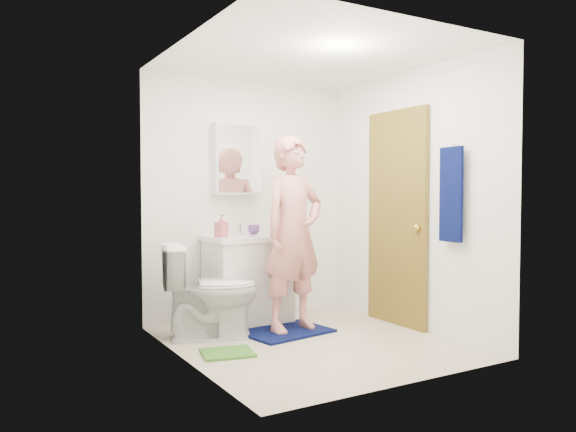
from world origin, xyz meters
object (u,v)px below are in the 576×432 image
object	(u,v)px
medicine_cabinet	(237,159)
soap_dispenser	(221,226)
vanity_cabinet	(248,282)
toilet	(210,290)
toothbrush_cup	(254,230)
towel	(451,194)
man	(293,233)

from	to	relation	value
medicine_cabinet	soap_dispenser	distance (m)	0.77
vanity_cabinet	toilet	xyz separation A→B (m)	(-0.53, -0.35, 0.02)
vanity_cabinet	toilet	distance (m)	0.64
toothbrush_cup	towel	bearing A→B (deg)	-57.26
medicine_cabinet	toilet	bearing A→B (deg)	-132.78
man	toilet	bearing A→B (deg)	156.55
vanity_cabinet	medicine_cabinet	distance (m)	1.22
vanity_cabinet	man	size ratio (longest dim) A/B	0.46
medicine_cabinet	soap_dispenser	xyz separation A→B (m)	(-0.30, -0.28, -0.64)
toothbrush_cup	toilet	bearing A→B (deg)	-144.03
towel	medicine_cabinet	bearing A→B (deg)	124.61
vanity_cabinet	man	bearing A→B (deg)	-69.11
toothbrush_cup	man	size ratio (longest dim) A/B	0.07
medicine_cabinet	soap_dispenser	world-z (taller)	medicine_cabinet
toilet	toothbrush_cup	size ratio (longest dim) A/B	7.14
toilet	man	distance (m)	0.90
medicine_cabinet	towel	bearing A→B (deg)	-55.39
vanity_cabinet	toothbrush_cup	size ratio (longest dim) A/B	6.85
medicine_cabinet	soap_dispenser	bearing A→B (deg)	-136.50
vanity_cabinet	towel	xyz separation A→B (m)	(1.18, -1.48, 0.85)
toilet	soap_dispenser	xyz separation A→B (m)	(0.23, 0.29, 0.54)
vanity_cabinet	soap_dispenser	size ratio (longest dim) A/B	3.79
towel	toilet	bearing A→B (deg)	146.42
towel	toilet	xyz separation A→B (m)	(-1.71, 1.14, -0.83)
medicine_cabinet	toilet	size ratio (longest dim) A/B	0.84
medicine_cabinet	man	bearing A→B (deg)	-75.01
medicine_cabinet	towel	world-z (taller)	medicine_cabinet
soap_dispenser	man	world-z (taller)	man
vanity_cabinet	soap_dispenser	world-z (taller)	soap_dispenser
medicine_cabinet	toothbrush_cup	world-z (taller)	medicine_cabinet
toothbrush_cup	man	world-z (taller)	man
medicine_cabinet	toilet	xyz separation A→B (m)	(-0.53, -0.57, -1.18)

